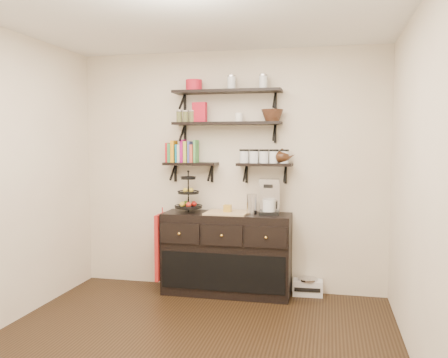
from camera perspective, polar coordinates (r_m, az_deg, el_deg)
floor at (r=4.05m, az=-4.83°, el=-20.03°), size 3.50×3.50×0.00m
ceiling at (r=3.83m, az=-5.11°, el=19.93°), size 3.50×3.50×0.02m
back_wall at (r=5.39m, az=0.66°, el=0.96°), size 3.50×0.02×2.70m
right_wall at (r=3.59m, az=22.77°, el=-1.14°), size 0.02×3.50×2.70m
shelf_top at (r=5.28m, az=0.37°, el=10.47°), size 1.20×0.27×0.23m
shelf_mid at (r=5.26m, az=0.37°, el=6.67°), size 1.20×0.27×0.23m
shelf_low_left at (r=5.38m, az=-3.98°, el=1.77°), size 0.60×0.25×0.23m
shelf_low_right at (r=5.20m, az=4.93°, el=1.68°), size 0.60×0.25×0.23m
cookbooks at (r=5.40m, az=-4.90°, el=3.23°), size 0.36×0.15×0.26m
glass_canisters at (r=5.20m, az=4.82°, el=2.64°), size 0.54×0.10×0.13m
sideboard at (r=5.29m, az=0.34°, el=-8.94°), size 1.40×0.50×0.92m
fruit_stand at (r=5.30m, az=-4.27°, el=-2.33°), size 0.30×0.30×0.44m
candle at (r=5.20m, az=0.44°, el=-3.54°), size 0.08×0.08×0.08m
coffee_maker at (r=5.13m, az=5.49°, el=-2.21°), size 0.23×0.22×0.39m
thermal_carafe at (r=5.12m, az=3.34°, el=-3.05°), size 0.11×0.11×0.22m
apron at (r=5.38m, az=-7.59°, el=-8.01°), size 0.04×0.31×0.73m
radio at (r=5.40m, az=10.03°, el=-12.66°), size 0.33×0.22×0.19m
recipe_box at (r=5.33m, az=-2.95°, el=8.01°), size 0.17×0.08×0.22m
walnut_bowl at (r=5.17m, az=5.83°, el=7.61°), size 0.24×0.24×0.13m
ramekins at (r=5.23m, az=1.81°, el=7.41°), size 0.09×0.09×0.10m
teapot at (r=5.17m, az=7.01°, el=2.78°), size 0.24×0.20×0.16m
red_pot at (r=5.38m, az=-3.64°, el=11.19°), size 0.18×0.18×0.12m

